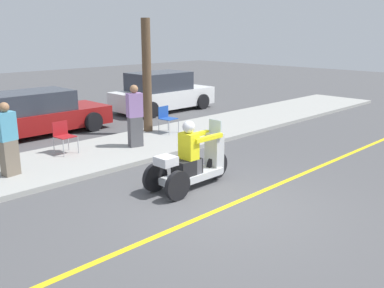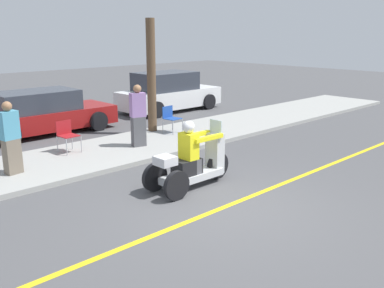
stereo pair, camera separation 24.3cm
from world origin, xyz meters
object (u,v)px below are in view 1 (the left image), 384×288
spectator_near_curb (8,141)px  tree_trunk (147,76)px  parked_car_lot_center (162,93)px  motorcycle_trike (192,163)px  spectator_end_of_line (135,117)px  folding_chair_set_back (63,134)px  parked_car_lot_left (36,114)px  folding_chair_curbside (166,117)px

spectator_near_curb → tree_trunk: size_ratio=0.47×
parked_car_lot_center → spectator_near_curb: bearing=-152.7°
motorcycle_trike → spectator_end_of_line: size_ratio=1.24×
parked_car_lot_center → spectator_end_of_line: bearing=-137.8°
folding_chair_set_back → parked_car_lot_center: parked_car_lot_center is taller
parked_car_lot_left → spectator_near_curb: bearing=-122.4°
parked_car_lot_left → folding_chair_set_back: bearing=-102.6°
folding_chair_curbside → parked_car_lot_center: bearing=50.7°
spectator_near_curb → parked_car_lot_center: size_ratio=0.37×
spectator_near_curb → parked_car_lot_center: bearing=27.3°
spectator_near_curb → tree_trunk: bearing=14.3°
folding_chair_curbside → parked_car_lot_left: parked_car_lot_left is taller
motorcycle_trike → tree_trunk: bearing=61.6°
folding_chair_set_back → spectator_end_of_line: bearing=-25.0°
motorcycle_trike → parked_car_lot_center: size_ratio=0.49×
parked_car_lot_center → parked_car_lot_left: bearing=-176.2°
parked_car_lot_center → tree_trunk: (-3.11, -2.90, 1.11)m
spectator_end_of_line → folding_chair_curbside: 1.89m
spectator_near_curb → folding_chair_curbside: (5.21, 0.70, -0.28)m
folding_chair_curbside → parked_car_lot_center: 4.48m
folding_chair_set_back → parked_car_lot_left: (0.66, 2.97, 0.04)m
parked_car_lot_left → tree_trunk: size_ratio=1.29×
folding_chair_curbside → spectator_end_of_line: bearing=-158.5°
folding_chair_curbside → tree_trunk: bearing=116.0°
motorcycle_trike → folding_chair_curbside: bearing=55.3°
spectator_end_of_line → tree_trunk: (1.46, 1.25, 0.92)m
tree_trunk → parked_car_lot_center: bearing=43.0°
spectator_end_of_line → parked_car_lot_center: (4.57, 4.15, -0.19)m
parked_car_lot_center → folding_chair_set_back: bearing=-152.1°
folding_chair_curbside → folding_chair_set_back: (-3.47, 0.13, 0.00)m
spectator_near_curb → parked_car_lot_left: (2.40, 3.79, -0.24)m
spectator_end_of_line → parked_car_lot_left: size_ratio=0.38×
folding_chair_curbside → folding_chair_set_back: 3.47m
spectator_end_of_line → spectator_near_curb: bearing=-179.8°
motorcycle_trike → tree_trunk: 5.17m
parked_car_lot_left → tree_trunk: bearing=-44.9°
spectator_near_curb → tree_trunk: (4.94, 1.26, 0.96)m
parked_car_lot_left → parked_car_lot_center: size_ratio=1.03×
parked_car_lot_center → tree_trunk: tree_trunk is taller
spectator_end_of_line → tree_trunk: tree_trunk is taller
motorcycle_trike → parked_car_lot_left: size_ratio=0.47×
parked_car_lot_left → motorcycle_trike: bearing=-88.6°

